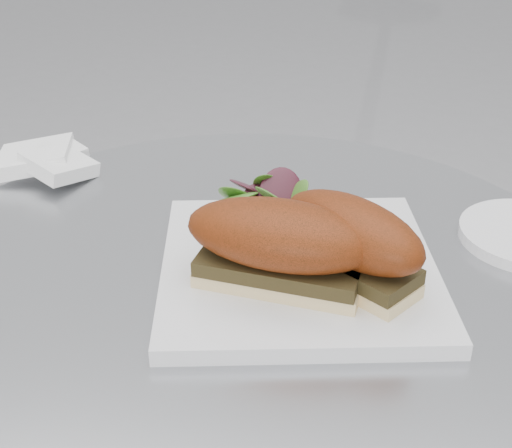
{
  "coord_description": "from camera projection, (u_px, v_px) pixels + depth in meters",
  "views": [
    {
      "loc": [
        0.1,
        -0.58,
        1.11
      ],
      "look_at": [
        0.0,
        0.03,
        0.77
      ],
      "focal_mm": 50.0,
      "sensor_mm": 36.0,
      "label": 1
    }
  ],
  "objects": [
    {
      "name": "sandwich_right",
      "position": [
        351.0,
        240.0,
        0.63
      ],
      "size": [
        0.16,
        0.14,
        0.08
      ],
      "rotation": [
        0.0,
        0.0,
        -0.64
      ],
      "color": "beige",
      "rests_on": "plate"
    },
    {
      "name": "napkin",
      "position": [
        48.0,
        167.0,
        0.88
      ],
      "size": [
        0.12,
        0.12,
        0.02
      ],
      "primitive_type": null,
      "rotation": [
        0.0,
        0.0,
        -0.02
      ],
      "color": "white",
      "rests_on": "table"
    },
    {
      "name": "sandwich_left",
      "position": [
        280.0,
        244.0,
        0.62
      ],
      "size": [
        0.18,
        0.1,
        0.08
      ],
      "rotation": [
        0.0,
        0.0,
        -0.14
      ],
      "color": "beige",
      "rests_on": "plate"
    },
    {
      "name": "salad",
      "position": [
        290.0,
        202.0,
        0.73
      ],
      "size": [
        0.12,
        0.12,
        0.05
      ],
      "primitive_type": null,
      "color": "#4F8A2D",
      "rests_on": "plate"
    },
    {
      "name": "plate",
      "position": [
        298.0,
        269.0,
        0.68
      ],
      "size": [
        0.3,
        0.3,
        0.02
      ],
      "primitive_type": "cube",
      "rotation": [
        0.0,
        0.0,
        0.19
      ],
      "color": "silver",
      "rests_on": "table"
    }
  ]
}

